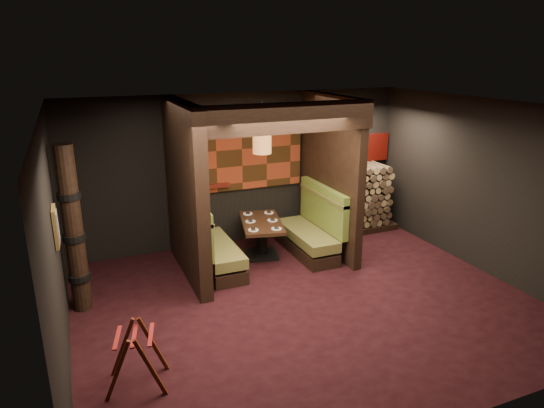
% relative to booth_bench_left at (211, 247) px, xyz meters
% --- Properties ---
extents(floor, '(6.50, 5.50, 0.02)m').
position_rel_booth_bench_left_xyz_m(floor, '(0.96, -1.65, -0.41)').
color(floor, black).
rests_on(floor, ground).
extents(ceiling, '(6.50, 5.50, 0.02)m').
position_rel_booth_bench_left_xyz_m(ceiling, '(0.96, -1.65, 2.46)').
color(ceiling, black).
rests_on(ceiling, ground).
extents(wall_back, '(6.50, 0.02, 2.85)m').
position_rel_booth_bench_left_xyz_m(wall_back, '(0.96, 1.11, 1.02)').
color(wall_back, black).
rests_on(wall_back, ground).
extents(wall_front, '(6.50, 0.02, 2.85)m').
position_rel_booth_bench_left_xyz_m(wall_front, '(0.96, -4.41, 1.02)').
color(wall_front, black).
rests_on(wall_front, ground).
extents(wall_left, '(0.02, 5.50, 2.85)m').
position_rel_booth_bench_left_xyz_m(wall_left, '(-2.30, -1.65, 1.02)').
color(wall_left, black).
rests_on(wall_left, ground).
extents(wall_right, '(0.02, 5.50, 2.85)m').
position_rel_booth_bench_left_xyz_m(wall_right, '(4.22, -1.65, 1.02)').
color(wall_right, black).
rests_on(wall_right, ground).
extents(partition_left, '(0.20, 2.20, 2.85)m').
position_rel_booth_bench_left_xyz_m(partition_left, '(-0.39, -0.00, 1.02)').
color(partition_left, black).
rests_on(partition_left, floor).
extents(partition_right, '(0.15, 2.10, 2.85)m').
position_rel_booth_bench_left_xyz_m(partition_right, '(2.26, 0.05, 1.02)').
color(partition_right, black).
rests_on(partition_right, floor).
extents(header_beam, '(2.85, 0.18, 0.44)m').
position_rel_booth_bench_left_xyz_m(header_beam, '(0.94, -0.95, 2.23)').
color(header_beam, black).
rests_on(header_beam, partition_left).
extents(tapa_back_panel, '(2.40, 0.06, 1.55)m').
position_rel_booth_bench_left_xyz_m(tapa_back_panel, '(0.94, 1.06, 1.42)').
color(tapa_back_panel, '#9D391D').
rests_on(tapa_back_panel, wall_back).
extents(tapa_side_panel, '(0.04, 1.85, 1.45)m').
position_rel_booth_bench_left_xyz_m(tapa_side_panel, '(-0.27, 0.17, 1.45)').
color(tapa_side_panel, '#9D391D').
rests_on(tapa_side_panel, partition_left).
extents(lacquer_shelf, '(0.60, 0.12, 0.07)m').
position_rel_booth_bench_left_xyz_m(lacquer_shelf, '(0.36, 1.00, 0.78)').
color(lacquer_shelf, '#5D1A12').
rests_on(lacquer_shelf, wall_back).
extents(booth_bench_left, '(0.68, 1.60, 1.14)m').
position_rel_booth_bench_left_xyz_m(booth_bench_left, '(0.00, 0.00, 0.00)').
color(booth_bench_left, black).
rests_on(booth_bench_left, floor).
extents(booth_bench_right, '(0.68, 1.60, 1.14)m').
position_rel_booth_bench_left_xyz_m(booth_bench_right, '(1.89, 0.00, 0.00)').
color(booth_bench_right, black).
rests_on(booth_bench_right, floor).
extents(dining_table, '(0.97, 1.39, 0.67)m').
position_rel_booth_bench_left_xyz_m(dining_table, '(0.99, 0.19, 0.04)').
color(dining_table, black).
rests_on(dining_table, floor).
extents(place_settings, '(0.77, 1.12, 0.03)m').
position_rel_booth_bench_left_xyz_m(place_settings, '(0.99, 0.19, 0.28)').
color(place_settings, white).
rests_on(place_settings, dining_table).
extents(pendant_lamp, '(0.32, 0.32, 0.95)m').
position_rel_booth_bench_left_xyz_m(pendant_lamp, '(0.99, 0.14, 1.73)').
color(pendant_lamp, '#A36630').
rests_on(pendant_lamp, ceiling).
extents(framed_picture, '(0.05, 0.36, 0.46)m').
position_rel_booth_bench_left_xyz_m(framed_picture, '(-2.25, -1.55, 1.22)').
color(framed_picture, olive).
rests_on(framed_picture, wall_left).
extents(luggage_rack, '(0.78, 0.62, 0.75)m').
position_rel_booth_bench_left_xyz_m(luggage_rack, '(-1.59, -2.58, -0.03)').
color(luggage_rack, '#43170A').
rests_on(luggage_rack, floor).
extents(totem_column, '(0.31, 0.31, 2.40)m').
position_rel_booth_bench_left_xyz_m(totem_column, '(-2.09, -0.55, 0.79)').
color(totem_column, black).
rests_on(totem_column, floor).
extents(firewood_stack, '(1.73, 0.70, 1.36)m').
position_rel_booth_bench_left_xyz_m(firewood_stack, '(3.25, 0.70, 0.28)').
color(firewood_stack, black).
rests_on(firewood_stack, floor).
extents(mosaic_header, '(1.83, 0.10, 0.56)m').
position_rel_booth_bench_left_xyz_m(mosaic_header, '(3.25, 1.03, 1.24)').
color(mosaic_header, maroon).
rests_on(mosaic_header, wall_back).
extents(bay_front_post, '(0.08, 0.08, 2.85)m').
position_rel_booth_bench_left_xyz_m(bay_front_post, '(2.35, 0.31, 1.02)').
color(bay_front_post, black).
rests_on(bay_front_post, floor).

